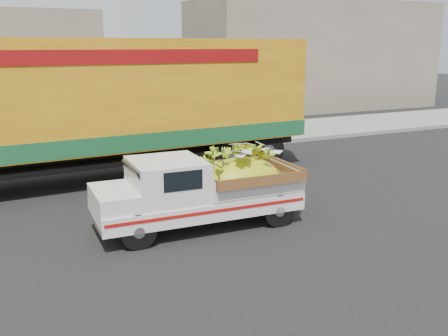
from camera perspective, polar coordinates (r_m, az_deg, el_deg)
name	(u,v)px	position (r m, az deg, el deg)	size (l,w,h in m)	color
ground	(186,222)	(10.61, -4.35, -6.18)	(100.00, 100.00, 0.00)	black
curb	(113,157)	(16.64, -12.53, 1.23)	(60.00, 0.25, 0.15)	gray
sidewalk	(100,146)	(18.65, -14.00, 2.48)	(60.00, 4.00, 0.14)	gray
building_right	(312,56)	(30.43, 10.04, 12.52)	(14.00, 6.00, 6.00)	gray
pickup_truck	(213,188)	(10.23, -1.29, -2.28)	(4.20, 1.64, 1.46)	black
semi_trailer	(99,103)	(13.77, -14.06, 7.19)	(12.04, 3.18, 3.80)	black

